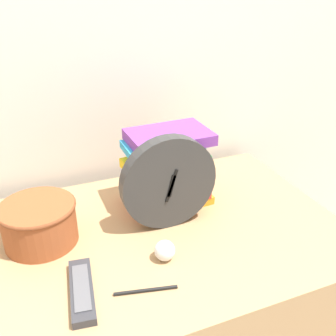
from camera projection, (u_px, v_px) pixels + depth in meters
wall_back at (96, 30)px, 1.21m from camera, size 6.00×0.04×2.40m
desk at (148, 325)px, 1.25m from camera, size 1.11×0.69×0.72m
desk_clock at (169, 183)px, 1.07m from camera, size 0.27×0.04×0.27m
book_stack at (167, 169)px, 1.18m from camera, size 0.27×0.19×0.24m
basket at (39, 222)px, 1.03m from camera, size 0.20×0.20×0.11m
tv_remote at (82, 290)px, 0.88m from camera, size 0.08×0.20×0.02m
crumpled_paper_ball at (165, 250)px, 0.98m from camera, size 0.05×0.05×0.05m
pen at (146, 290)px, 0.89m from camera, size 0.14×0.04×0.01m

